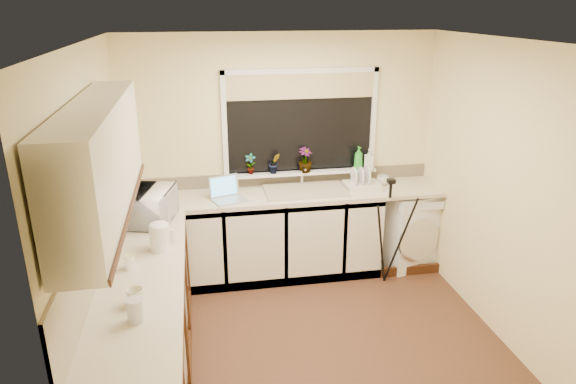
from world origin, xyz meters
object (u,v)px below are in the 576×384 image
(steel_jar, at_px, (129,262))
(soap_bottle_clear, at_px, (369,159))
(soap_bottle_green, at_px, (358,158))
(cup_back, at_px, (383,180))
(plant_a, at_px, (250,164))
(plant_c, at_px, (305,160))
(dish_rack, at_px, (362,185))
(plant_b, at_px, (274,163))
(cup_left, at_px, (135,297))
(washing_machine, at_px, (408,226))
(laptop, at_px, (227,194))
(microwave, at_px, (151,206))
(glass_jug, at_px, (136,310))
(tripod, at_px, (388,232))
(kettle, at_px, (160,238))

(steel_jar, xyz_separation_m, soap_bottle_clear, (2.31, 1.55, 0.20))
(soap_bottle_green, height_order, soap_bottle_clear, soap_bottle_green)
(soap_bottle_clear, xyz_separation_m, cup_back, (0.12, -0.12, -0.21))
(steel_jar, height_order, plant_a, plant_a)
(plant_c, relative_size, soap_bottle_clear, 1.22)
(dish_rack, xyz_separation_m, plant_b, (-0.88, 0.19, 0.23))
(plant_a, distance_m, cup_left, 2.30)
(washing_machine, height_order, laptop, laptop)
(dish_rack, distance_m, cup_left, 2.80)
(washing_machine, bearing_deg, microwave, 177.08)
(glass_jug, bearing_deg, soap_bottle_clear, 45.49)
(plant_c, height_order, cup_back, plant_c)
(tripod, relative_size, cup_back, 8.62)
(glass_jug, height_order, soap_bottle_green, soap_bottle_green)
(steel_jar, height_order, cup_back, steel_jar)
(tripod, xyz_separation_m, glass_jug, (-2.24, -1.69, 0.42))
(steel_jar, xyz_separation_m, cup_left, (0.09, -0.49, -0.00))
(steel_jar, xyz_separation_m, microwave, (0.10, 0.87, 0.09))
(plant_a, bearing_deg, kettle, -122.80)
(kettle, bearing_deg, soap_bottle_green, 32.87)
(glass_jug, relative_size, microwave, 0.29)
(cup_back, bearing_deg, cup_left, -140.68)
(washing_machine, bearing_deg, glass_jug, -155.81)
(laptop, relative_size, kettle, 1.82)
(laptop, bearing_deg, soap_bottle_green, -8.41)
(tripod, height_order, glass_jug, tripod)
(dish_rack, bearing_deg, washing_machine, 0.65)
(microwave, height_order, cup_left, microwave)
(microwave, distance_m, plant_c, 1.67)
(soap_bottle_clear, relative_size, cup_left, 1.89)
(washing_machine, height_order, plant_a, plant_a)
(tripod, bearing_deg, soap_bottle_clear, 109.38)
(steel_jar, relative_size, soap_bottle_clear, 0.50)
(laptop, xyz_separation_m, plant_b, (0.51, 0.28, 0.20))
(soap_bottle_green, bearing_deg, dish_rack, -93.12)
(dish_rack, bearing_deg, plant_a, 168.85)
(steel_jar, relative_size, plant_b, 0.50)
(washing_machine, xyz_separation_m, plant_a, (-1.68, 0.21, 0.74))
(microwave, bearing_deg, dish_rack, -62.70)
(laptop, relative_size, dish_rack, 1.03)
(kettle, bearing_deg, plant_c, 42.24)
(laptop, bearing_deg, soap_bottle_clear, -9.43)
(plant_a, height_order, soap_bottle_clear, plant_a)
(laptop, height_order, plant_b, plant_b)
(glass_jug, distance_m, soap_bottle_clear, 3.14)
(tripod, height_order, cup_back, tripod)
(kettle, relative_size, cup_left, 1.82)
(soap_bottle_green, xyz_separation_m, soap_bottle_clear, (0.11, -0.01, -0.02))
(dish_rack, height_order, cup_back, cup_back)
(washing_machine, relative_size, microwave, 1.63)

